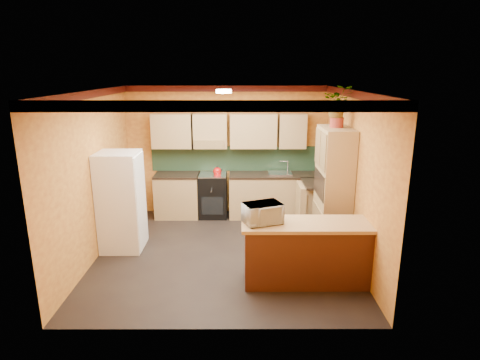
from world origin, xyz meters
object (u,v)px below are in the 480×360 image
Objects in this scene: pantry at (333,190)px; microwave at (263,213)px; base_cabinets_back at (243,196)px; breakfast_bar at (307,254)px; stove at (213,195)px; fridge at (121,201)px.

pantry is 1.75m from microwave.
base_cabinets_back and breakfast_bar have the same top height.
microwave is (-0.66, 0.00, 0.63)m from breakfast_bar.
microwave is at bearing -136.14° from pantry.
breakfast_bar is at bearing -61.17° from stove.
pantry is at bearing 0.45° from fridge.
microwave reaches higher than base_cabinets_back.
fridge is at bearing -132.30° from stove.
pantry is (2.14, -1.57, 0.59)m from stove.
microwave is at bearing 180.00° from breakfast_bar.
base_cabinets_back is at bearing 0.00° from stove.
stove is 1.77× the size of microwave.
breakfast_bar is (0.91, -2.79, 0.00)m from base_cabinets_back.
pantry reaches higher than base_cabinets_back.
microwave is (-1.26, -1.21, 0.02)m from pantry.
fridge reaches higher than breakfast_bar.
pantry reaches higher than microwave.
pantry is at bearing 63.39° from breakfast_bar.
fridge is at bearing -179.55° from pantry.
base_cabinets_back is 2.27m from pantry.
base_cabinets_back is at bearing 133.98° from pantry.
fridge is 3.31× the size of microwave.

